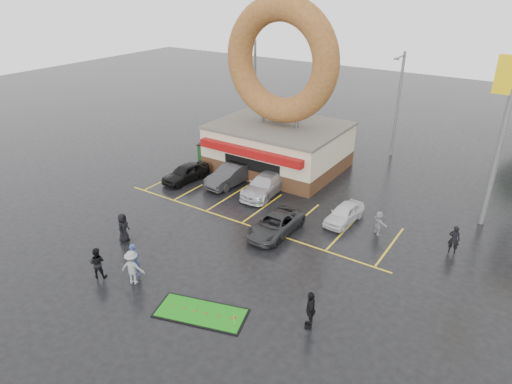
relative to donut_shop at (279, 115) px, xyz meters
The scene contains 19 objects.
ground 14.04m from the donut_shop, 76.98° to the right, with size 120.00×120.00×0.00m, color black.
donut_shop is the anchor object (origin of this frame).
shell_sign 16.29m from the donut_shop, ahead, with size 2.20×0.36×10.60m.
streetlight_left 9.87m from the donut_shop, 135.22° to the left, with size 0.40×2.21×9.00m.
streetlight_mid 10.59m from the donut_shop, 48.62° to the left, with size 0.40×2.21×9.00m.
car_black 8.75m from the donut_shop, 124.80° to the right, with size 1.63×4.04×1.38m, color black.
car_dgrey 6.31m from the donut_shop, 103.81° to the right, with size 1.62×4.66×1.54m, color #2B2B2D.
car_silver 6.50m from the donut_shop, 69.28° to the right, with size 2.04×5.01×1.45m, color #B7B7BD.
car_grey 11.60m from the donut_shop, 59.87° to the right, with size 2.09×4.52×1.26m, color #2B2B2D.
car_white 10.92m from the donut_shop, 34.14° to the right, with size 1.45×3.59×1.22m, color silver.
person_blue 17.80m from the donut_shop, 84.95° to the right, with size 0.69×0.45×1.90m, color navy.
person_blackjkt 18.89m from the donut_shop, 90.04° to the right, with size 0.85×0.66×1.75m, color black.
person_hoodie 18.34m from the donut_shop, 83.71° to the right, with size 1.24×0.71×1.92m, color gray.
person_bystander 15.79m from the donut_shop, 96.15° to the right, with size 0.90×0.59×1.84m, color black.
person_cameraman 19.60m from the donut_shop, 54.63° to the right, with size 1.12×0.47×1.92m, color black.
person_walker_near 12.93m from the donut_shop, 28.89° to the right, with size 1.45×0.46×1.56m, color #959598.
person_walker_far 16.58m from the donut_shop, 20.22° to the right, with size 0.63×0.42×1.73m, color black.
dumpster 7.24m from the donut_shop, 163.46° to the right, with size 1.80×1.20×1.30m, color #19421B.
putting_green 19.47m from the donut_shop, 70.13° to the right, with size 4.73×3.05×0.55m.
Camera 1 is at (15.12, -17.69, 14.64)m, focal length 32.00 mm.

